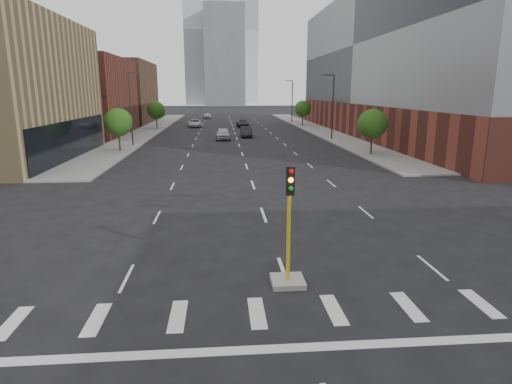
{
  "coord_description": "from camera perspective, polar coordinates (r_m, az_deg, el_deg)",
  "views": [
    {
      "loc": [
        -2.34,
        -5.33,
        6.91
      ],
      "look_at": [
        -0.83,
        13.15,
        2.5
      ],
      "focal_mm": 30.0,
      "sensor_mm": 36.0,
      "label": 1
    }
  ],
  "objects": [
    {
      "name": "sidewalk_left_far",
      "position": [
        80.63,
        -13.85,
        8.13
      ],
      "size": [
        5.0,
        92.0,
        0.15
      ],
      "primitive_type": "cube",
      "color": "gray",
      "rests_on": "ground"
    },
    {
      "name": "sidewalk_right_far",
      "position": [
        81.49,
        7.69,
        8.45
      ],
      "size": [
        5.0,
        92.0,
        0.15
      ],
      "primitive_type": "cube",
      "color": "gray",
      "rests_on": "ground"
    },
    {
      "name": "building_left_far_a",
      "position": [
        75.64,
        -24.65,
        11.5
      ],
      "size": [
        20.0,
        22.0,
        12.0
      ],
      "primitive_type": "cube",
      "color": "brown",
      "rests_on": "ground"
    },
    {
      "name": "building_left_far_b",
      "position": [
        100.53,
        -19.66,
        12.39
      ],
      "size": [
        20.0,
        24.0,
        13.0
      ],
      "primitive_type": "cube",
      "color": "brown",
      "rests_on": "ground"
    },
    {
      "name": "building_right_main",
      "position": [
        72.79,
        22.12,
        15.66
      ],
      "size": [
        24.0,
        70.0,
        22.0
      ],
      "color": "brown",
      "rests_on": "ground"
    },
    {
      "name": "tower_left",
      "position": [
        227.15,
        -6.49,
        20.4
      ],
      "size": [
        22.0,
        22.0,
        70.0
      ],
      "primitive_type": "cube",
      "color": "#B2B7BC",
      "rests_on": "ground"
    },
    {
      "name": "tower_right",
      "position": [
        267.67,
        -2.15,
        20.47
      ],
      "size": [
        20.0,
        20.0,
        80.0
      ],
      "primitive_type": "cube",
      "color": "#B2B7BC",
      "rests_on": "ground"
    },
    {
      "name": "tower_mid",
      "position": [
        205.9,
        -4.23,
        17.54
      ],
      "size": [
        18.0,
        18.0,
        44.0
      ],
      "primitive_type": "cube",
      "color": "slate",
      "rests_on": "ground"
    },
    {
      "name": "median_traffic_signal",
      "position": [
        15.66,
        4.32,
        -8.94
      ],
      "size": [
        1.2,
        1.2,
        4.4
      ],
      "color": "#999993",
      "rests_on": "ground"
    },
    {
      "name": "streetlight_right_a",
      "position": [
        62.38,
        10.14,
        11.43
      ],
      "size": [
        1.6,
        0.22,
        9.07
      ],
      "color": "#2D2D30",
      "rests_on": "ground"
    },
    {
      "name": "streetlight_right_b",
      "position": [
        96.64,
        4.8,
        12.21
      ],
      "size": [
        1.6,
        0.22,
        9.07
      ],
      "color": "#2D2D30",
      "rests_on": "ground"
    },
    {
      "name": "streetlight_left",
      "position": [
        56.46,
        -16.3,
        10.93
      ],
      "size": [
        1.6,
        0.22,
        9.07
      ],
      "color": "#2D2D30",
      "rests_on": "ground"
    },
    {
      "name": "tree_left_near",
      "position": [
        51.78,
        -17.91,
        8.85
      ],
      "size": [
        3.2,
        3.2,
        4.85
      ],
      "color": "#382619",
      "rests_on": "ground"
    },
    {
      "name": "tree_left_far",
      "position": [
        81.25,
        -13.17,
        10.55
      ],
      "size": [
        3.2,
        3.2,
        4.85
      ],
      "color": "#382619",
      "rests_on": "ground"
    },
    {
      "name": "tree_right_near",
      "position": [
        48.32,
        15.27,
        8.74
      ],
      "size": [
        3.2,
        3.2,
        4.85
      ],
      "color": "#382619",
      "rests_on": "ground"
    },
    {
      "name": "tree_right_far",
      "position": [
        86.95,
        6.26,
        10.98
      ],
      "size": [
        3.2,
        3.2,
        4.85
      ],
      "color": "#382619",
      "rests_on": "ground"
    },
    {
      "name": "car_near_left",
      "position": [
        62.39,
        -4.43,
        7.76
      ],
      "size": [
        2.05,
        4.99,
        1.69
      ],
      "primitive_type": "imported",
      "rotation": [
        0.0,
        0.0,
        0.01
      ],
      "color": "#ADADB2",
      "rests_on": "ground"
    },
    {
      "name": "car_mid_right",
      "position": [
        65.72,
        -1.33,
        8.0
      ],
      "size": [
        1.61,
        4.61,
        1.52
      ],
      "primitive_type": "imported",
      "rotation": [
        0.0,
        0.0,
        0.0
      ],
      "color": "black",
      "rests_on": "ground"
    },
    {
      "name": "car_far_left",
      "position": [
        84.7,
        -8.18,
        9.08
      ],
      "size": [
        3.09,
        5.7,
        1.52
      ],
      "primitive_type": "imported",
      "rotation": [
        0.0,
        0.0,
        0.11
      ],
      "color": "silver",
      "rests_on": "ground"
    },
    {
      "name": "car_deep_right",
      "position": [
        83.77,
        -1.79,
        9.15
      ],
      "size": [
        2.47,
        5.32,
        1.5
      ],
      "primitive_type": "imported",
      "rotation": [
        0.0,
        0.0,
        0.07
      ],
      "color": "black",
      "rests_on": "ground"
    },
    {
      "name": "car_distant",
      "position": [
        110.2,
        -6.49,
        10.07
      ],
      "size": [
        2.14,
        4.37,
        1.44
      ],
      "primitive_type": "imported",
      "rotation": [
        0.0,
        0.0,
        -0.11
      ],
      "color": "#B5B5BA",
      "rests_on": "ground"
    }
  ]
}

